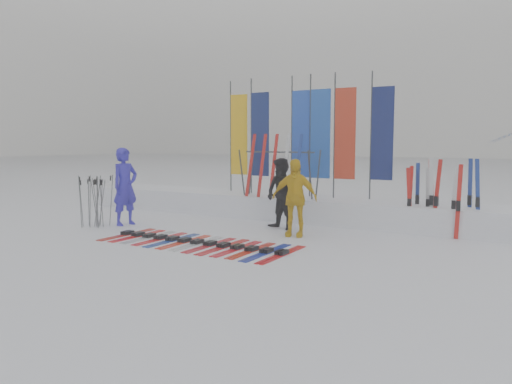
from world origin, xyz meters
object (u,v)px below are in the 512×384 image
Objects in this scene: person_yellow at (294,198)px; person_blue at (125,187)px; ski_row at (198,242)px; ski_rack at (279,167)px; person_black at (282,194)px.

person_blue is at bearing 177.97° from person_yellow.
person_blue reaches higher than ski_row.
person_yellow is at bearing 53.65° from ski_row.
ski_rack is at bearing 113.49° from person_yellow.
ski_rack reaches higher than person_yellow.
ski_row is (-1.29, -1.75, -0.81)m from person_yellow.
person_black is at bearing 74.48° from ski_row.
person_blue is at bearing 162.01° from ski_row.
person_black reaches higher than ski_row.
person_yellow reaches higher than ski_row.
ski_row is at bearing -88.61° from ski_rack.
person_yellow is (0.63, -0.61, 0.01)m from person_black.
ski_row is at bearing -100.03° from person_blue.
person_blue is 1.13× the size of person_yellow.
person_yellow is at bearing -71.37° from person_blue.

